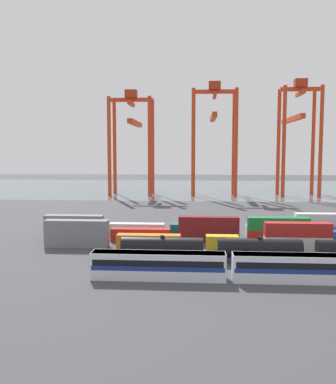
{
  "coord_description": "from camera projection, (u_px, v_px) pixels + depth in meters",
  "views": [
    {
      "loc": [
        -6.46,
        -78.49,
        18.42
      ],
      "look_at": [
        -13.51,
        23.07,
        8.54
      ],
      "focal_mm": 39.97,
      "sensor_mm": 36.0,
      "label": 1
    }
  ],
  "objects": [
    {
      "name": "ground_plane",
      "position": [
        221.0,
        217.0,
        118.99
      ],
      "size": [
        420.0,
        420.0,
        0.0
      ],
      "primitive_type": "plane",
      "color": "#424247"
    },
    {
      "name": "harbour_water",
      "position": [
        211.0,
        188.0,
        209.82
      ],
      "size": [
        400.0,
        110.0,
        0.01
      ],
      "primitive_type": "cube",
      "color": "slate",
      "rests_on": "ground_plane"
    },
    {
      "name": "passenger_train",
      "position": [
        229.0,
        266.0,
        60.62
      ],
      "size": [
        39.5,
        3.14,
        3.9
      ],
      "color": "silver",
      "rests_on": "ground_plane"
    },
    {
      "name": "freight_tank_row",
      "position": [
        259.0,
        251.0,
        70.01
      ],
      "size": [
        45.68,
        2.94,
        4.4
      ],
      "color": "#232326",
      "rests_on": "ground_plane"
    },
    {
      "name": "shipping_container_0",
      "position": [
        77.0,
        240.0,
        81.91
      ],
      "size": [
        12.1,
        2.44,
        2.6
      ],
      "primitive_type": "cube",
      "color": "slate",
      "rests_on": "ground_plane"
    },
    {
      "name": "shipping_container_1",
      "position": [
        77.0,
        227.0,
        81.66
      ],
      "size": [
        12.1,
        2.44,
        2.6
      ],
      "primitive_type": "cube",
      "color": "slate",
      "rests_on": "shipping_container_0"
    },
    {
      "name": "shipping_container_2",
      "position": [
        149.0,
        241.0,
        80.96
      ],
      "size": [
        12.1,
        2.44,
        2.6
      ],
      "primitive_type": "cube",
      "color": "orange",
      "rests_on": "ground_plane"
    },
    {
      "name": "shipping_container_3",
      "position": [
        222.0,
        242.0,
        80.0
      ],
      "size": [
        6.04,
        2.44,
        2.6
      ],
      "primitive_type": "cube",
      "color": "gold",
      "rests_on": "ground_plane"
    },
    {
      "name": "shipping_container_4",
      "position": [
        297.0,
        243.0,
        79.05
      ],
      "size": [
        12.1,
        2.44,
        2.6
      ],
      "primitive_type": "cube",
      "color": "silver",
      "rests_on": "ground_plane"
    },
    {
      "name": "shipping_container_5",
      "position": [
        298.0,
        230.0,
        78.8
      ],
      "size": [
        12.1,
        2.44,
        2.6
      ],
      "primitive_type": "cube",
      "color": "#AD211C",
      "rests_on": "shipping_container_4"
    },
    {
      "name": "shipping_container_10",
      "position": [
        74.0,
        234.0,
        88.09
      ],
      "size": [
        12.1,
        2.44,
        2.6
      ],
      "primitive_type": "cube",
      "color": "#146066",
      "rests_on": "ground_plane"
    },
    {
      "name": "shipping_container_11",
      "position": [
        74.0,
        221.0,
        87.84
      ],
      "size": [
        12.1,
        2.44,
        2.6
      ],
      "primitive_type": "cube",
      "color": "slate",
      "rests_on": "shipping_container_10"
    },
    {
      "name": "shipping_container_12",
      "position": [
        141.0,
        235.0,
        87.14
      ],
      "size": [
        12.1,
        2.44,
        2.6
      ],
      "primitive_type": "cube",
      "color": "#AD211C",
      "rests_on": "ground_plane"
    },
    {
      "name": "shipping_container_13",
      "position": [
        209.0,
        236.0,
        86.19
      ],
      "size": [
        12.1,
        2.44,
        2.6
      ],
      "primitive_type": "cube",
      "color": "maroon",
      "rests_on": "ground_plane"
    },
    {
      "name": "shipping_container_14",
      "position": [
        209.0,
        223.0,
        85.93
      ],
      "size": [
        12.1,
        2.44,
        2.6
      ],
      "primitive_type": "cube",
      "color": "maroon",
      "rests_on": "shipping_container_13"
    },
    {
      "name": "shipping_container_15",
      "position": [
        278.0,
        237.0,
        85.23
      ],
      "size": [
        12.1,
        2.44,
        2.6
      ],
      "primitive_type": "cube",
      "color": "#AD211C",
      "rests_on": "ground_plane"
    },
    {
      "name": "shipping_container_16",
      "position": [
        278.0,
        224.0,
        84.98
      ],
      "size": [
        12.1,
        2.44,
        2.6
      ],
      "primitive_type": "cube",
      "color": "#197538",
      "rests_on": "shipping_container_15"
    },
    {
      "name": "shipping_container_20",
      "position": [
        77.0,
        228.0,
        94.19
      ],
      "size": [
        12.1,
        2.44,
        2.6
      ],
      "primitive_type": "cube",
      "color": "gold",
      "rests_on": "ground_plane"
    },
    {
      "name": "shipping_container_21",
      "position": [
        137.0,
        229.0,
        93.27
      ],
      "size": [
        12.1,
        2.44,
        2.6
      ],
      "primitive_type": "cube",
      "color": "silver",
      "rests_on": "ground_plane"
    },
    {
      "name": "shipping_container_22",
      "position": [
        198.0,
        230.0,
        92.35
      ],
      "size": [
        12.1,
        2.44,
        2.6
      ],
      "primitive_type": "cube",
      "color": "#146066",
      "rests_on": "ground_plane"
    },
    {
      "name": "shipping_container_23",
      "position": [
        260.0,
        231.0,
        91.43
      ],
      "size": [
        6.04,
        2.44,
        2.6
      ],
      "primitive_type": "cube",
      "color": "silver",
      "rests_on": "ground_plane"
    },
    {
      "name": "shipping_container_24",
      "position": [
        324.0,
        232.0,
        90.52
      ],
      "size": [
        12.1,
        2.44,
        2.6
      ],
      "primitive_type": "cube",
      "color": "slate",
      "rests_on": "ground_plane"
    },
    {
      "name": "shipping_container_25",
      "position": [
        324.0,
        220.0,
        90.27
      ],
      "size": [
        12.1,
        2.44,
        2.6
      ],
      "primitive_type": "cube",
      "color": "silver",
      "rests_on": "shipping_container_24"
    },
    {
      "name": "gantry_crane_west",
      "position": [
        132.0,
        132.0,
        179.29
      ],
      "size": [
        18.03,
        33.75,
        43.25
      ],
      "color": "red",
      "rests_on": "ground_plane"
    },
    {
      "name": "gantry_crane_central",
      "position": [
        214.0,
        128.0,
        176.69
      ],
      "size": [
        18.54,
        33.46,
        46.25
      ],
      "color": "red",
      "rests_on": "ground_plane"
    },
    {
      "name": "gantry_crane_east",
      "position": [
        298.0,
        127.0,
        175.16
      ],
      "size": [
        15.81,
        39.29,
        46.91
      ],
      "color": "red",
      "rests_on": "ground_plane"
    }
  ]
}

